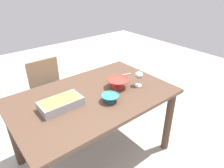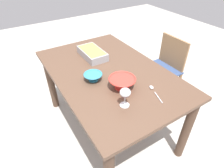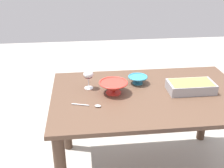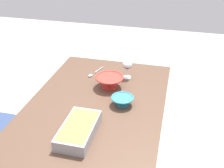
{
  "view_description": "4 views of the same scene",
  "coord_description": "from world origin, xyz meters",
  "views": [
    {
      "loc": [
        -0.89,
        -1.37,
        1.74
      ],
      "look_at": [
        0.2,
        -0.04,
        0.82
      ],
      "focal_mm": 32.98,
      "sensor_mm": 36.0,
      "label": 1
    },
    {
      "loc": [
        1.24,
        -0.74,
        1.69
      ],
      "look_at": [
        0.26,
        -0.13,
        0.83
      ],
      "focal_mm": 30.02,
      "sensor_mm": 36.0,
      "label": 2
    },
    {
      "loc": [
        0.49,
        1.84,
        1.72
      ],
      "look_at": [
        0.28,
        -0.09,
        0.81
      ],
      "focal_mm": 44.96,
      "sensor_mm": 36.0,
      "label": 3
    },
    {
      "loc": [
        -1.51,
        -0.5,
        1.85
      ],
      "look_at": [
        0.23,
        -0.07,
        0.81
      ],
      "focal_mm": 44.19,
      "sensor_mm": 36.0,
      "label": 4
    }
  ],
  "objects": [
    {
      "name": "chair",
      "position": [
        -0.09,
        0.83,
        0.47
      ],
      "size": [
        0.41,
        0.44,
        0.83
      ],
      "color": "#334772",
      "rests_on": "ground_plane"
    },
    {
      "name": "small_bowl",
      "position": [
        0.06,
        -0.18,
        0.8
      ],
      "size": [
        0.16,
        0.16,
        0.06
      ],
      "color": "teal",
      "rests_on": "dining_table"
    },
    {
      "name": "ground_plane",
      "position": [
        0.0,
        0.0,
        0.0
      ],
      "size": [
        8.0,
        8.0,
        0.0
      ],
      "primitive_type": "plane",
      "color": "#B2ADA3"
    },
    {
      "name": "wine_glass",
      "position": [
        0.45,
        -0.14,
        0.87
      ],
      "size": [
        0.08,
        0.08,
        0.15
      ],
      "color": "white",
      "rests_on": "dining_table"
    },
    {
      "name": "serving_spoon",
      "position": [
        0.44,
        0.15,
        0.77
      ],
      "size": [
        0.21,
        0.08,
        0.01
      ],
      "color": "silver",
      "rests_on": "dining_table"
    },
    {
      "name": "casserole_dish",
      "position": [
        -0.32,
        -0.0,
        0.8
      ],
      "size": [
        0.35,
        0.19,
        0.08
      ],
      "color": "#99999E",
      "rests_on": "dining_table"
    },
    {
      "name": "dining_table",
      "position": [
        0.0,
        0.0,
        0.63
      ],
      "size": [
        1.47,
        0.94,
        0.76
      ],
      "color": "brown",
      "rests_on": "ground_plane"
    },
    {
      "name": "mixing_bowl",
      "position": [
        0.27,
        -0.04,
        0.81
      ],
      "size": [
        0.22,
        0.22,
        0.09
      ],
      "color": "red",
      "rests_on": "dining_table"
    }
  ]
}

